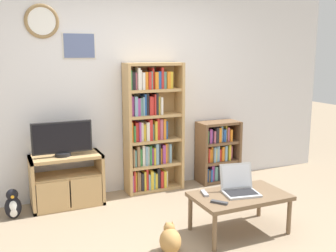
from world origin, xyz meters
name	(u,v)px	position (x,y,z in m)	size (l,w,h in m)	color
ground_plane	(192,250)	(0.00, 0.00, 0.00)	(18.00, 18.00, 0.00)	gray
wall_back	(127,89)	(-0.01, 1.81, 1.31)	(6.09, 0.09, 2.60)	silver
tv_stand	(67,180)	(-0.84, 1.54, 0.30)	(0.81, 0.40, 0.60)	tan
television	(62,139)	(-0.88, 1.53, 0.81)	(0.67, 0.18, 0.40)	black
bookshelf_tall	(150,129)	(0.24, 1.64, 0.80)	(0.74, 0.27, 1.64)	tan
bookshelf_short	(216,151)	(1.20, 1.62, 0.42)	(0.57, 0.32, 0.84)	brown
coffee_table	(240,198)	(0.60, 0.14, 0.35)	(0.93, 0.56, 0.40)	brown
laptop	(239,186)	(0.61, 0.18, 0.46)	(0.38, 0.35, 0.27)	#B7BABC
remote_near_laptop	(205,193)	(0.28, 0.28, 0.41)	(0.08, 0.17, 0.02)	#99999E
remote_far_from_laptop	(219,202)	(0.28, 0.02, 0.41)	(0.13, 0.15, 0.02)	#38383A
cat	(170,240)	(-0.20, 0.05, 0.12)	(0.25, 0.45, 0.27)	#B78447
penguin_figurine	(13,205)	(-1.45, 1.41, 0.15)	(0.18, 0.16, 0.33)	black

